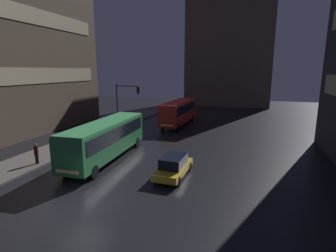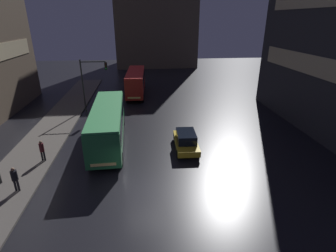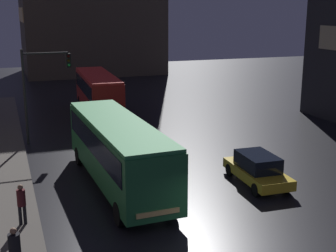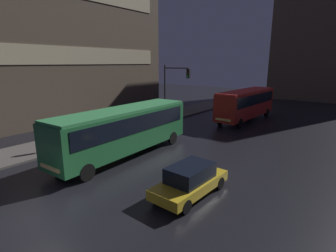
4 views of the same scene
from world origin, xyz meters
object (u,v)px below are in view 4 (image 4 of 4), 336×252
object	(u,v)px
bus_far	(246,102)
traffic_light_main	(173,85)
bus_near	(124,127)
pedestrian_near	(47,138)
car_taxi	(190,180)

from	to	relation	value
bus_far	traffic_light_main	bearing A→B (deg)	56.39
bus_near	traffic_light_main	world-z (taller)	traffic_light_main
bus_near	bus_far	distance (m)	16.42
bus_near	traffic_light_main	bearing A→B (deg)	-75.73
bus_near	pedestrian_near	world-z (taller)	bus_near
bus_far	pedestrian_near	size ratio (longest dim) A/B	6.11
traffic_light_main	car_taxi	bearing A→B (deg)	-50.07
pedestrian_near	traffic_light_main	distance (m)	12.94
car_taxi	pedestrian_near	bearing A→B (deg)	7.98
bus_far	traffic_light_main	world-z (taller)	traffic_light_main
bus_far	car_taxi	bearing A→B (deg)	105.96
bus_near	car_taxi	world-z (taller)	bus_near
traffic_light_main	bus_far	bearing A→B (deg)	54.04
bus_far	pedestrian_near	world-z (taller)	bus_far
bus_far	car_taxi	world-z (taller)	bus_far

